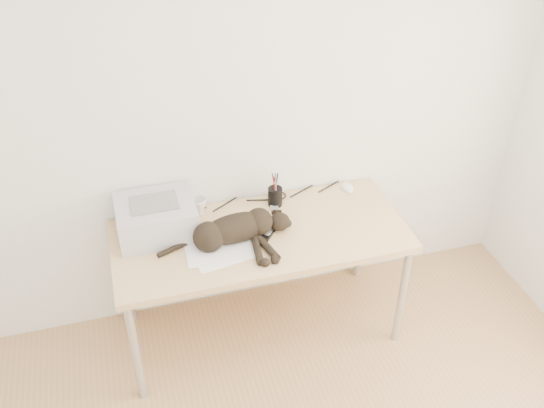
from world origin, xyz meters
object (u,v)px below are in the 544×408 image
object	(u,v)px
mug	(198,206)
mouse	(348,186)
printer	(156,218)
pen_cup	(275,196)
desk	(257,243)
cat	(232,231)

from	to	relation	value
mug	mouse	bearing A→B (deg)	0.00
printer	pen_cup	xyz separation A→B (m)	(0.68, 0.07, -0.04)
desk	mouse	world-z (taller)	mouse
printer	pen_cup	bearing A→B (deg)	5.55
pen_cup	printer	bearing A→B (deg)	-174.45
cat	desk	bearing A→B (deg)	29.33
desk	cat	distance (m)	0.28
mouse	desk	bearing A→B (deg)	-161.59
cat	mug	distance (m)	0.34
mug	pen_cup	bearing A→B (deg)	-5.62
desk	mug	world-z (taller)	mug
pen_cup	mouse	world-z (taller)	pen_cup
pen_cup	desk	bearing A→B (deg)	-135.23
desk	printer	distance (m)	0.59
mug	mouse	size ratio (longest dim) A/B	0.93
printer	pen_cup	size ratio (longest dim) A/B	1.98
cat	pen_cup	distance (m)	0.41
cat	mug	size ratio (longest dim) A/B	7.03
desk	mouse	distance (m)	0.67
cat	mouse	distance (m)	0.84
desk	pen_cup	world-z (taller)	pen_cup
desk	cat	xyz separation A→B (m)	(-0.16, -0.12, 0.21)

